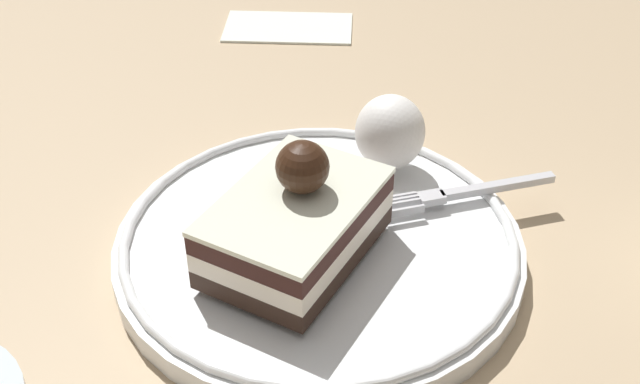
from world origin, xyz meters
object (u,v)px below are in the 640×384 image
Objects in this scene: dessert_plate at (320,247)px; fork at (463,192)px; folded_napkin at (288,26)px; whipped_cream_dollop at (390,132)px; cake_slice at (296,221)px.

dessert_plate is 0.09m from fork.
whipped_cream_dollop is at bearing -0.52° from folded_napkin.
whipped_cream_dollop is 0.25m from folded_napkin.
whipped_cream_dollop is (-0.05, 0.06, 0.03)m from dessert_plate.
dessert_plate is at bearing 123.02° from cake_slice.
folded_napkin is at bearing 167.96° from dessert_plate.
dessert_plate is 2.09× the size of fork.
cake_slice is 2.55× the size of whipped_cream_dollop.
cake_slice is 0.10m from whipped_cream_dollop.
dessert_plate is 0.04m from cake_slice.
cake_slice is 1.09× the size of fork.
whipped_cream_dollop is 0.06m from fork.
fork is (0.05, 0.03, -0.02)m from whipped_cream_dollop.
cake_slice is 0.11m from fork.
cake_slice is at bearing -79.64° from fork.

